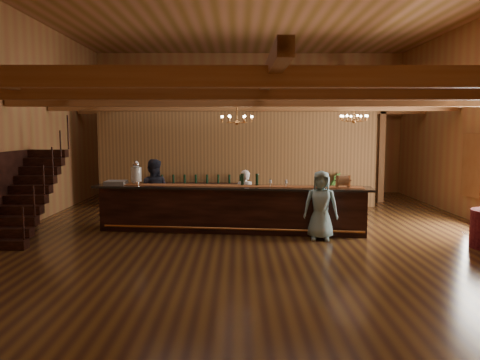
{
  "coord_description": "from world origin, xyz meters",
  "views": [
    {
      "loc": [
        -0.48,
        -11.7,
        2.51
      ],
      "look_at": [
        -0.43,
        0.42,
        1.21
      ],
      "focal_mm": 35.0,
      "sensor_mm": 36.0,
      "label": 1
    }
  ],
  "objects_px": {
    "backbar_shelf": "(202,196)",
    "bartender": "(245,198)",
    "guest": "(321,205)",
    "chandelier_right": "(354,118)",
    "chandelier_left": "(237,119)",
    "floor_plant": "(332,190)",
    "raffle_drum": "(343,181)",
    "beverage_dispenser": "(136,173)",
    "staff_second": "(153,193)",
    "tasting_bar": "(231,209)"
  },
  "relations": [
    {
      "from": "chandelier_right",
      "to": "staff_second",
      "type": "bearing_deg",
      "value": -164.26
    },
    {
      "from": "raffle_drum",
      "to": "chandelier_right",
      "type": "xyz_separation_m",
      "value": [
        0.89,
        2.67,
        1.55
      ]
    },
    {
      "from": "raffle_drum",
      "to": "guest",
      "type": "xyz_separation_m",
      "value": [
        -0.6,
        -0.47,
        -0.52
      ]
    },
    {
      "from": "raffle_drum",
      "to": "chandelier_left",
      "type": "distance_m",
      "value": 3.12
    },
    {
      "from": "beverage_dispenser",
      "to": "raffle_drum",
      "type": "height_order",
      "value": "beverage_dispenser"
    },
    {
      "from": "chandelier_right",
      "to": "staff_second",
      "type": "relative_size",
      "value": 0.46
    },
    {
      "from": "raffle_drum",
      "to": "backbar_shelf",
      "type": "xyz_separation_m",
      "value": [
        -3.67,
        3.8,
        -0.9
      ]
    },
    {
      "from": "chandelier_left",
      "to": "floor_plant",
      "type": "xyz_separation_m",
      "value": [
        3.07,
        2.9,
        -2.22
      ]
    },
    {
      "from": "beverage_dispenser",
      "to": "guest",
      "type": "xyz_separation_m",
      "value": [
        4.47,
        -1.2,
        -0.63
      ]
    },
    {
      "from": "chandelier_left",
      "to": "beverage_dispenser",
      "type": "bearing_deg",
      "value": -172.22
    },
    {
      "from": "guest",
      "to": "floor_plant",
      "type": "bearing_deg",
      "value": 84.36
    },
    {
      "from": "chandelier_left",
      "to": "staff_second",
      "type": "relative_size",
      "value": 0.46
    },
    {
      "from": "raffle_drum",
      "to": "chandelier_left",
      "type": "height_order",
      "value": "chandelier_left"
    },
    {
      "from": "bartender",
      "to": "guest",
      "type": "height_order",
      "value": "guest"
    },
    {
      "from": "backbar_shelf",
      "to": "guest",
      "type": "bearing_deg",
      "value": -50.23
    },
    {
      "from": "tasting_bar",
      "to": "chandelier_left",
      "type": "distance_m",
      "value": 2.33
    },
    {
      "from": "tasting_bar",
      "to": "bartender",
      "type": "height_order",
      "value": "bartender"
    },
    {
      "from": "chandelier_left",
      "to": "chandelier_right",
      "type": "xyz_separation_m",
      "value": [
        3.41,
        1.59,
        0.06
      ]
    },
    {
      "from": "chandelier_left",
      "to": "floor_plant",
      "type": "relative_size",
      "value": 0.7
    },
    {
      "from": "bartender",
      "to": "beverage_dispenser",
      "type": "bearing_deg",
      "value": 25.87
    },
    {
      "from": "backbar_shelf",
      "to": "chandelier_left",
      "type": "distance_m",
      "value": 3.79
    },
    {
      "from": "beverage_dispenser",
      "to": "bartender",
      "type": "xyz_separation_m",
      "value": [
        2.76,
        0.31,
        -0.68
      ]
    },
    {
      "from": "raffle_drum",
      "to": "floor_plant",
      "type": "distance_m",
      "value": 4.09
    },
    {
      "from": "staff_second",
      "to": "guest",
      "type": "relative_size",
      "value": 1.11
    },
    {
      "from": "tasting_bar",
      "to": "floor_plant",
      "type": "relative_size",
      "value": 6.01
    },
    {
      "from": "beverage_dispenser",
      "to": "tasting_bar",
      "type": "bearing_deg",
      "value": -8.36
    },
    {
      "from": "raffle_drum",
      "to": "bartender",
      "type": "bearing_deg",
      "value": 155.64
    },
    {
      "from": "chandelier_left",
      "to": "bartender",
      "type": "distance_m",
      "value": 2.06
    },
    {
      "from": "guest",
      "to": "beverage_dispenser",
      "type": "bearing_deg",
      "value": 173.73
    },
    {
      "from": "raffle_drum",
      "to": "guest",
      "type": "relative_size",
      "value": 0.21
    },
    {
      "from": "beverage_dispenser",
      "to": "backbar_shelf",
      "type": "distance_m",
      "value": 3.52
    },
    {
      "from": "floor_plant",
      "to": "tasting_bar",
      "type": "bearing_deg",
      "value": -131.77
    },
    {
      "from": "floor_plant",
      "to": "guest",
      "type": "bearing_deg",
      "value": -104.45
    },
    {
      "from": "guest",
      "to": "chandelier_right",
      "type": "bearing_deg",
      "value": 73.48
    },
    {
      "from": "chandelier_right",
      "to": "backbar_shelf",
      "type": "bearing_deg",
      "value": 166.07
    },
    {
      "from": "chandelier_left",
      "to": "guest",
      "type": "bearing_deg",
      "value": -38.94
    },
    {
      "from": "backbar_shelf",
      "to": "guest",
      "type": "relative_size",
      "value": 1.82
    },
    {
      "from": "backbar_shelf",
      "to": "chandelier_right",
      "type": "height_order",
      "value": "chandelier_right"
    },
    {
      "from": "bartender",
      "to": "floor_plant",
      "type": "distance_m",
      "value": 4.11
    },
    {
      "from": "guest",
      "to": "backbar_shelf",
      "type": "bearing_deg",
      "value": 134.47
    },
    {
      "from": "backbar_shelf",
      "to": "bartender",
      "type": "distance_m",
      "value": 3.09
    },
    {
      "from": "bartender",
      "to": "guest",
      "type": "bearing_deg",
      "value": 157.91
    },
    {
      "from": "raffle_drum",
      "to": "staff_second",
      "type": "relative_size",
      "value": 0.19
    },
    {
      "from": "beverage_dispenser",
      "to": "backbar_shelf",
      "type": "bearing_deg",
      "value": 65.41
    },
    {
      "from": "chandelier_right",
      "to": "bartender",
      "type": "relative_size",
      "value": 0.54
    },
    {
      "from": "raffle_drum",
      "to": "chandelier_right",
      "type": "bearing_deg",
      "value": 71.64
    },
    {
      "from": "tasting_bar",
      "to": "chandelier_left",
      "type": "height_order",
      "value": "chandelier_left"
    },
    {
      "from": "backbar_shelf",
      "to": "guest",
      "type": "xyz_separation_m",
      "value": [
        3.07,
        -4.27,
        0.39
      ]
    },
    {
      "from": "backbar_shelf",
      "to": "floor_plant",
      "type": "height_order",
      "value": "floor_plant"
    },
    {
      "from": "chandelier_left",
      "to": "floor_plant",
      "type": "distance_m",
      "value": 4.78
    }
  ]
}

